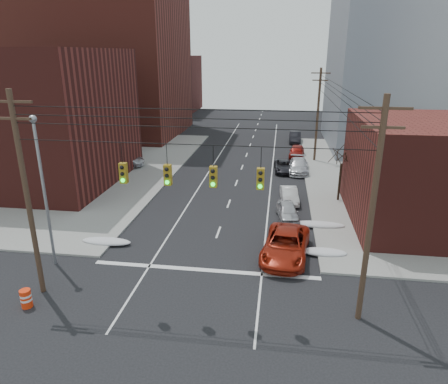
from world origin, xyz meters
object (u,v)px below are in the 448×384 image
(red_pickup, at_px, (286,245))
(lot_car_c, at_px, (67,179))
(construction_barrel, at_px, (26,298))
(parked_car_b, at_px, (289,195))
(lot_car_d, at_px, (73,165))
(parked_car_c, at_px, (284,166))
(parked_car_f, at_px, (295,137))
(parked_car_a, at_px, (288,211))
(lot_car_a, at_px, (96,167))
(parked_car_d, at_px, (299,166))
(lot_car_b, at_px, (120,160))
(parked_car_e, at_px, (297,151))

(red_pickup, height_order, lot_car_c, red_pickup)
(lot_car_c, relative_size, construction_barrel, 4.91)
(parked_car_b, bearing_deg, lot_car_d, 159.71)
(parked_car_c, relative_size, lot_car_d, 1.18)
(parked_car_b, distance_m, parked_car_f, 25.67)
(parked_car_a, distance_m, parked_car_c, 13.54)
(parked_car_b, bearing_deg, lot_car_c, 171.82)
(lot_car_a, bearing_deg, parked_car_d, -86.44)
(parked_car_d, height_order, lot_car_d, parked_car_d)
(parked_car_b, relative_size, lot_car_c, 0.79)
(red_pickup, xyz_separation_m, parked_car_c, (-0.09, 19.86, -0.22))
(red_pickup, relative_size, lot_car_b, 1.07)
(parked_car_c, relative_size, construction_barrel, 4.42)
(parked_car_a, xyz_separation_m, construction_barrel, (-13.58, -13.74, -0.15))
(parked_car_a, relative_size, parked_car_f, 0.82)
(red_pickup, relative_size, lot_car_d, 1.61)
(lot_car_c, height_order, lot_car_d, lot_car_c)
(parked_car_b, distance_m, construction_barrel, 22.41)
(parked_car_b, bearing_deg, lot_car_b, 150.16)
(parked_car_a, distance_m, parked_car_e, 20.55)
(red_pickup, height_order, lot_car_b, lot_car_b)
(lot_car_a, bearing_deg, lot_car_d, 70.47)
(parked_car_e, bearing_deg, parked_car_a, -88.28)
(parked_car_c, height_order, lot_car_d, lot_car_d)
(red_pickup, xyz_separation_m, lot_car_a, (-20.27, 15.75, 0.02))
(parked_car_c, relative_size, lot_car_a, 1.03)
(parked_car_d, distance_m, lot_car_a, 22.15)
(parked_car_b, xyz_separation_m, lot_car_b, (-19.24, 8.63, 0.30))
(parked_car_c, bearing_deg, construction_barrel, -119.54)
(parked_car_e, xyz_separation_m, lot_car_d, (-24.85, -10.40, 0.04))
(lot_car_b, relative_size, lot_car_c, 1.15)
(parked_car_b, xyz_separation_m, parked_car_e, (1.13, 16.57, 0.11))
(parked_car_d, relative_size, lot_car_a, 1.21)
(parked_car_b, relative_size, lot_car_d, 1.04)
(lot_car_d, relative_size, construction_barrel, 3.74)
(parked_car_f, distance_m, lot_car_b, 26.55)
(lot_car_c, bearing_deg, lot_car_d, 26.21)
(parked_car_b, bearing_deg, parked_car_e, 80.40)
(red_pickup, distance_m, parked_car_a, 6.33)
(lot_car_c, bearing_deg, lot_car_b, -12.83)
(parked_car_b, height_order, lot_car_c, lot_car_c)
(parked_car_d, height_order, parked_car_e, same)
(parked_car_a, bearing_deg, red_pickup, -98.98)
(lot_car_d, bearing_deg, parked_car_c, -102.59)
(parked_car_d, relative_size, lot_car_d, 1.38)
(parked_car_a, distance_m, parked_car_b, 3.94)
(lot_car_c, distance_m, lot_car_d, 5.65)
(red_pickup, distance_m, parked_car_e, 26.88)
(parked_car_a, relative_size, lot_car_a, 0.91)
(parked_car_d, distance_m, parked_car_e, 7.02)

